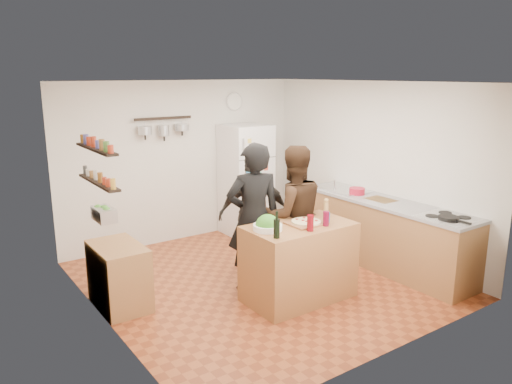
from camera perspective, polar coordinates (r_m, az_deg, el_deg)
room_shell at (r=6.47m, az=-1.46°, el=1.35°), size 4.20×4.20×4.20m
prep_island at (r=5.91m, az=4.92°, el=-7.97°), size 1.25×0.72×0.91m
pizza_board at (r=5.79m, az=5.75°, el=-3.57°), size 0.42×0.34×0.02m
pizza at (r=5.78m, az=5.75°, el=-3.39°), size 0.34×0.34×0.02m
salad_bowl at (r=5.53m, az=1.33°, el=-4.06°), size 0.33×0.33×0.07m
wine_bottle at (r=5.26m, az=2.38°, el=-4.21°), size 0.07×0.07×0.20m
wine_glass_near at (r=5.52m, az=6.23°, el=-3.55°), size 0.07×0.07×0.18m
wine_glass_far at (r=5.73m, az=8.00°, el=-3.03°), size 0.07×0.07×0.17m
pepper_mill at (r=6.05m, az=8.00°, el=-2.04°), size 0.06×0.06×0.19m
salt_canister at (r=5.84m, az=8.04°, el=-2.92°), size 0.08×0.08×0.13m
person_left at (r=5.98m, az=-0.26°, el=-3.00°), size 0.77×0.63×1.83m
person_center at (r=6.23m, az=4.21°, el=-2.68°), size 1.02×0.90×1.76m
person_back at (r=6.56m, az=-0.23°, el=-2.56°), size 1.01×0.75×1.59m
counter_run at (r=7.10m, az=14.44°, el=-4.66°), size 0.63×2.63×0.90m
stove_top at (r=6.43m, az=21.09°, el=-2.78°), size 0.60×0.62×0.02m
skillet at (r=6.30m, az=21.14°, el=-2.80°), size 0.23×0.23×0.05m
sink at (r=7.53m, az=9.77°, el=0.29°), size 0.50×0.80×0.03m
cutting_board at (r=7.04m, az=14.07°, el=-0.91°), size 0.30×0.40×0.02m
red_bowl at (r=7.24m, az=11.48°, el=0.10°), size 0.22×0.22×0.09m
fridge at (r=8.17m, az=-1.18°, el=1.41°), size 0.70×0.68×1.80m
wall_clock at (r=8.27m, az=-2.51°, el=10.30°), size 0.30×0.03×0.30m
spice_shelf_lower at (r=5.44m, az=-17.55°, el=1.06°), size 0.12×1.00×0.02m
spice_shelf_upper at (r=5.38m, az=-17.81°, el=4.71°), size 0.12×1.00×0.02m
produce_basket at (r=5.53m, az=-16.99°, el=-2.44°), size 0.18×0.35×0.14m
side_table at (r=5.94m, az=-15.38°, el=-9.23°), size 0.50×0.80×0.73m
pot_rack at (r=7.60m, az=-10.55°, el=8.28°), size 0.90×0.04×0.04m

